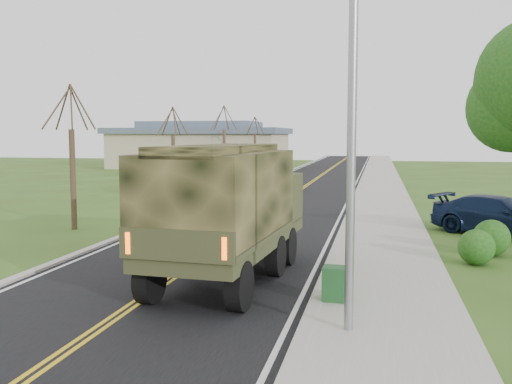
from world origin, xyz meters
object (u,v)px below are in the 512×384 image
(suv_champagne, at_px, (212,205))
(utility_box_near, at_px, (336,284))
(pickup_navy, at_px, (500,216))
(sedan_silver, at_px, (277,182))
(military_truck, at_px, (228,204))

(suv_champagne, relative_size, utility_box_near, 6.83)
(suv_champagne, bearing_deg, pickup_navy, -5.92)
(suv_champagne, bearing_deg, sedan_silver, 86.29)
(sedan_silver, distance_m, utility_box_near, 26.62)
(sedan_silver, relative_size, pickup_navy, 0.83)
(military_truck, distance_m, pickup_navy, 12.75)
(suv_champagne, relative_size, sedan_silver, 1.24)
(utility_box_near, bearing_deg, suv_champagne, 121.19)
(suv_champagne, bearing_deg, utility_box_near, -62.62)
(pickup_navy, relative_size, utility_box_near, 6.68)
(military_truck, bearing_deg, sedan_silver, 100.71)
(military_truck, relative_size, sedan_silver, 1.72)
(military_truck, height_order, sedan_silver, military_truck)
(utility_box_near, bearing_deg, sedan_silver, 105.18)
(military_truck, xyz_separation_m, suv_champagne, (-3.48, 10.15, -1.36))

